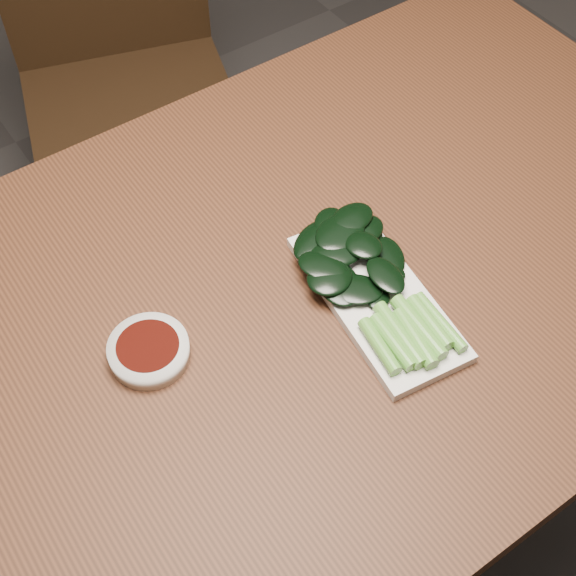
{
  "coord_description": "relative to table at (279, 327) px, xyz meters",
  "views": [
    {
      "loc": [
        -0.34,
        -0.5,
        1.57
      ],
      "look_at": [
        0.01,
        -0.0,
        0.76
      ],
      "focal_mm": 50.0,
      "sensor_mm": 36.0,
      "label": 1
    }
  ],
  "objects": [
    {
      "name": "sauce_bowl",
      "position": [
        -0.18,
        0.01,
        0.08
      ],
      "size": [
        0.1,
        0.1,
        0.02
      ],
      "color": "silver",
      "rests_on": "table"
    },
    {
      "name": "table",
      "position": [
        0.0,
        0.0,
        0.0
      ],
      "size": [
        1.4,
        0.8,
        0.75
      ],
      "color": "#402112",
      "rests_on": "ground"
    },
    {
      "name": "ground",
      "position": [
        0.0,
        0.0,
        -0.68
      ],
      "size": [
        6.0,
        6.0,
        0.0
      ],
      "primitive_type": "plane",
      "color": "#2F2C2C",
      "rests_on": "ground"
    },
    {
      "name": "serving_plate",
      "position": [
        0.1,
        -0.08,
        0.08
      ],
      "size": [
        0.15,
        0.28,
        0.01
      ],
      "rotation": [
        0.0,
        0.0,
        -0.13
      ],
      "color": "silver",
      "rests_on": "table"
    },
    {
      "name": "gai_lan",
      "position": [
        0.09,
        -0.05,
        0.1
      ],
      "size": [
        0.16,
        0.28,
        0.03
      ],
      "color": "#579935",
      "rests_on": "serving_plate"
    },
    {
      "name": "chair_far",
      "position": [
        0.17,
        0.84,
        -0.19
      ],
      "size": [
        0.54,
        0.54,
        0.89
      ],
      "rotation": [
        0.0,
        0.0,
        -0.31
      ],
      "color": "black",
      "rests_on": "ground"
    }
  ]
}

